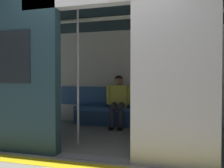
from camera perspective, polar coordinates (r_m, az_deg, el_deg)
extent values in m
plane|color=gray|center=(3.21, -4.75, -18.27)|extent=(60.00, 60.00, 0.00)
cube|color=yellow|center=(2.95, -6.88, -20.04)|extent=(8.00, 0.24, 0.01)
cube|color=silver|center=(2.82, 15.37, 2.21)|extent=(1.04, 0.12, 2.24)
cube|color=black|center=(2.83, 15.40, 7.67)|extent=(0.57, 0.02, 0.55)
cube|color=#15272E|center=(4.40, 1.06, 17.50)|extent=(6.40, 2.66, 0.12)
cube|color=gray|center=(4.36, 1.05, -12.94)|extent=(6.08, 2.50, 0.01)
cube|color=silver|center=(5.45, 4.30, 1.76)|extent=(6.08, 0.10, 2.24)
cube|color=#38609E|center=(5.40, 4.17, -3.18)|extent=(3.52, 0.06, 0.45)
cube|color=white|center=(4.37, 1.06, 16.36)|extent=(4.48, 0.16, 0.03)
cube|color=gray|center=(3.21, -4.75, -18.17)|extent=(1.04, 0.19, 0.01)
cube|color=#38609E|center=(5.22, 3.70, -6.32)|extent=(2.45, 0.44, 0.09)
cube|color=navy|center=(5.06, 3.23, -9.03)|extent=(2.45, 0.04, 0.34)
cube|color=#D8CC4C|center=(5.21, 1.69, -3.07)|extent=(0.40, 0.26, 0.50)
sphere|color=#8C664C|center=(5.19, 1.69, 0.73)|extent=(0.21, 0.21, 0.21)
sphere|color=black|center=(5.20, 1.71, 1.13)|extent=(0.19, 0.19, 0.19)
cylinder|color=#D8CC4C|center=(5.15, 4.24, -2.78)|extent=(0.08, 0.08, 0.44)
cylinder|color=#D8CC4C|center=(5.21, -0.92, -2.73)|extent=(0.08, 0.08, 0.44)
cylinder|color=#2D2D38|center=(5.02, 2.42, -5.53)|extent=(0.18, 0.41, 0.14)
cylinder|color=#2D2D38|center=(5.04, 0.38, -5.49)|extent=(0.18, 0.41, 0.14)
cylinder|color=#2D2D38|center=(4.86, 2.15, -8.68)|extent=(0.10, 0.10, 0.39)
cylinder|color=#2D2D38|center=(4.88, 0.02, -8.63)|extent=(0.10, 0.10, 0.39)
cube|color=black|center=(4.85, 2.07, -11.17)|extent=(0.12, 0.23, 0.06)
cube|color=black|center=(4.87, -0.07, -11.10)|extent=(0.12, 0.23, 0.06)
cube|color=brown|center=(5.14, 6.65, -4.98)|extent=(0.26, 0.14, 0.17)
cube|color=#472718|center=(5.07, 6.52, -5.17)|extent=(0.02, 0.01, 0.14)
cube|color=#26598C|center=(5.31, -2.26, -5.54)|extent=(0.21, 0.25, 0.03)
cylinder|color=silver|center=(3.70, -8.61, 1.84)|extent=(0.04, 0.04, 2.22)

